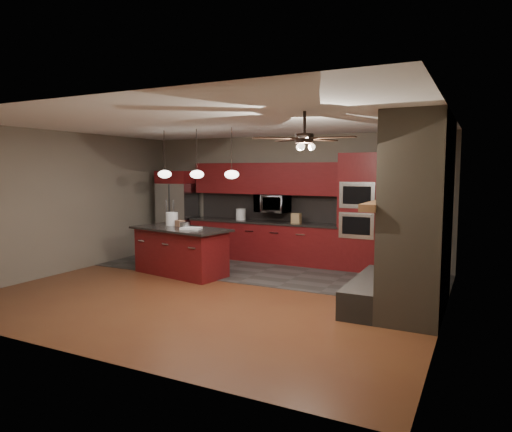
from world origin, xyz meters
The scene contains 22 objects.
ground centered at (0.00, 0.00, 0.00)m, with size 7.00×7.00×0.00m, color brown.
ceiling centered at (0.00, 0.00, 2.80)m, with size 7.00×6.00×0.02m, color white.
back_wall centered at (0.00, 3.00, 1.40)m, with size 7.00×0.02×2.80m, color #6D6557.
right_wall centered at (3.50, 0.00, 1.40)m, with size 0.02×6.00×2.80m, color #6D6557.
left_wall centered at (-3.50, 0.00, 1.40)m, with size 0.02×6.00×2.80m, color #6D6557.
slate_tile_patch centered at (0.00, 1.80, 0.01)m, with size 7.00×2.40×0.01m, color #393733.
fireplace_column centered at (3.04, 0.40, 1.30)m, with size 1.30×2.10×2.80m.
back_cabinetry centered at (-0.48, 2.74, 0.89)m, with size 3.59×0.64×2.20m.
oven_tower centered at (1.70, 2.69, 1.19)m, with size 0.80×0.63×2.38m.
microwave centered at (-0.27, 2.75, 1.30)m, with size 0.73×0.41×0.50m, color silver.
refrigerator centered at (-2.75, 2.62, 1.01)m, with size 0.86×0.75×2.02m.
kitchen_island centered at (-1.33, 0.75, 0.47)m, with size 2.14×1.26×0.92m.
white_bucket centered at (-1.74, 1.02, 1.05)m, with size 0.24×0.24×0.26m, color white.
paint_can centered at (-1.18, 0.67, 0.98)m, with size 0.19×0.19×0.12m, color #A7A8AC.
paint_tray centered at (-1.02, 0.66, 0.94)m, with size 0.37×0.26×0.04m, color white.
cardboard_box centered at (-1.48, 0.93, 0.98)m, with size 0.19×0.14×0.12m, color #8C6148.
counter_bucket centered at (-1.06, 2.70, 1.03)m, with size 0.23×0.23×0.26m, color silver.
counter_box centered at (0.33, 2.65, 1.01)m, with size 0.19×0.15×0.22m, color tan.
pendant_left centered at (-1.65, 0.70, 1.96)m, with size 0.26×0.26×0.92m.
pendant_center centered at (-0.90, 0.70, 1.96)m, with size 0.26×0.26×0.92m.
pendant_right centered at (-0.15, 0.70, 1.96)m, with size 0.26×0.26×0.92m.
ceiling_fan centered at (1.80, -0.80, 2.46)m, with size 1.27×1.33×0.41m.
Camera 1 is at (3.94, -6.46, 2.04)m, focal length 32.00 mm.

